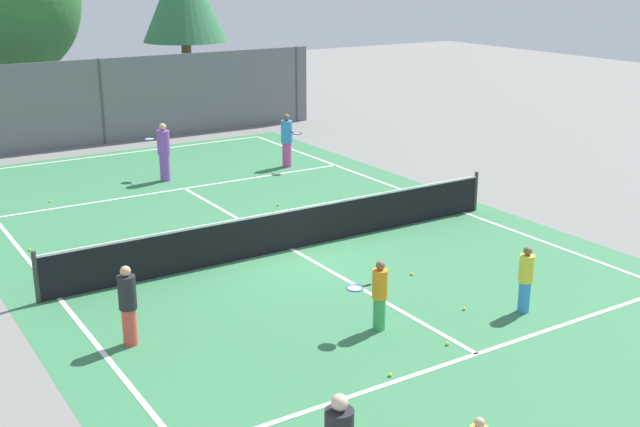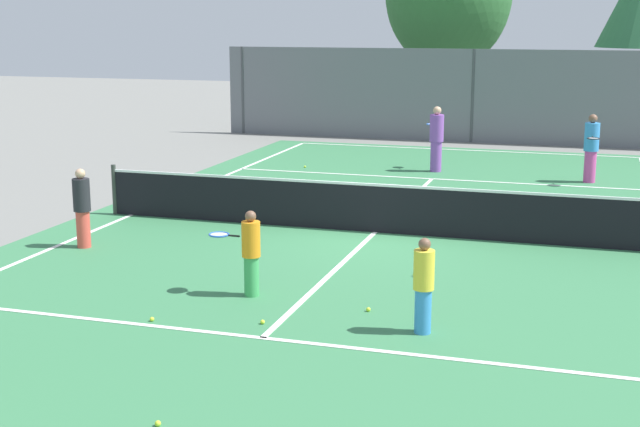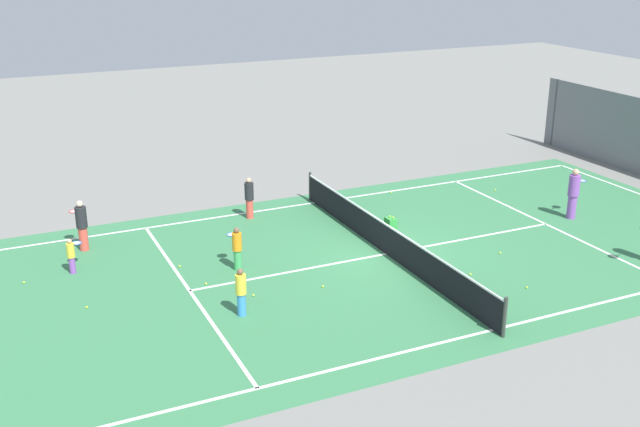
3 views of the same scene
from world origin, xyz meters
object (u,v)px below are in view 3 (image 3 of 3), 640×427
object	(u,v)px
tennis_ball_0	(180,266)
tennis_ball_10	(527,287)
tennis_ball_7	(470,274)
tennis_ball_8	(24,282)
tennis_ball_5	(391,192)
tennis_ball_6	(500,253)
player_1	(249,198)
tennis_ball_2	(206,284)
player_6	(72,255)
player_0	(573,193)
tennis_ball_4	(87,307)
player_5	(237,248)
player_2	(82,225)
ball_crate	(391,223)
player_4	(241,292)
tennis_ball_9	(495,190)
tennis_ball_1	(323,286)
tennis_ball_3	(253,295)

from	to	relation	value
tennis_ball_0	tennis_ball_10	size ratio (longest dim) A/B	1.00
tennis_ball_7	tennis_ball_8	bearing A→B (deg)	-112.35
tennis_ball_5	tennis_ball_6	xyz separation A→B (m)	(6.82, 0.05, 0.00)
player_1	tennis_ball_2	distance (m)	5.72
player_1	player_6	xyz separation A→B (m)	(2.26, -6.42, -0.19)
player_6	tennis_ball_7	size ratio (longest dim) A/B	16.58
player_0	tennis_ball_8	xyz separation A→B (m)	(-2.38, -18.25, -0.91)
tennis_ball_2	tennis_ball_5	bearing A→B (deg)	119.35
player_6	tennis_ball_10	bearing A→B (deg)	60.34
player_1	tennis_ball_0	bearing A→B (deg)	-46.88
tennis_ball_8	tennis_ball_7	bearing A→B (deg)	67.65
tennis_ball_4	tennis_ball_10	world-z (taller)	same
tennis_ball_2	tennis_ball_8	size ratio (longest dim) A/B	1.00
tennis_ball_2	tennis_ball_7	world-z (taller)	same
player_0	player_5	distance (m)	12.32
tennis_ball_6	player_2	bearing A→B (deg)	-116.37
player_0	tennis_ball_7	distance (m)	6.76
ball_crate	tennis_ball_6	bearing A→B (deg)	29.83
player_1	player_4	size ratio (longest dim) A/B	1.12
ball_crate	tennis_ball_0	xyz separation A→B (m)	(0.22, -7.50, -0.15)
player_0	tennis_ball_9	world-z (taller)	player_0
player_1	tennis_ball_1	size ratio (longest dim) A/B	22.79
player_1	tennis_ball_1	bearing A→B (deg)	-0.76
tennis_ball_1	tennis_ball_3	xyz separation A→B (m)	(-0.29, -2.01, 0.00)
player_0	tennis_ball_7	bearing A→B (deg)	-67.31
tennis_ball_9	player_4	bearing A→B (deg)	-65.21
player_6	tennis_ball_0	world-z (taller)	player_6
tennis_ball_7	tennis_ball_10	bearing A→B (deg)	32.92
tennis_ball_6	tennis_ball_10	distance (m)	2.55
tennis_ball_10	tennis_ball_9	bearing A→B (deg)	148.43
player_5	tennis_ball_1	size ratio (longest dim) A/B	20.56
tennis_ball_2	player_6	bearing A→B (deg)	-126.78
player_6	tennis_ball_8	world-z (taller)	player_6
tennis_ball_2	player_4	bearing A→B (deg)	8.07
tennis_ball_1	tennis_ball_9	bearing A→B (deg)	117.53
player_6	tennis_ball_4	size ratio (longest dim) A/B	16.58
player_5	player_1	bearing A→B (deg)	155.45
tennis_ball_0	tennis_ball_4	bearing A→B (deg)	-61.37
tennis_ball_0	tennis_ball_10	bearing A→B (deg)	56.69
tennis_ball_10	tennis_ball_2	bearing A→B (deg)	-116.44
tennis_ball_1	tennis_ball_8	xyz separation A→B (m)	(-3.89, -7.75, 0.00)
tennis_ball_1	tennis_ball_8	distance (m)	8.67
player_6	ball_crate	size ratio (longest dim) A/B	2.57
player_5	ball_crate	size ratio (longest dim) A/B	3.18
player_1	tennis_ball_1	world-z (taller)	player_1
player_1	tennis_ball_0	world-z (taller)	player_1
ball_crate	tennis_ball_8	xyz separation A→B (m)	(-0.53, -11.91, -0.15)
tennis_ball_3	player_4	bearing A→B (deg)	-35.46
tennis_ball_4	tennis_ball_8	distance (m)	2.77
ball_crate	tennis_ball_7	xyz separation A→B (m)	(4.44, 0.17, -0.15)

